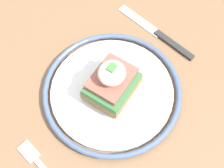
{
  "coord_description": "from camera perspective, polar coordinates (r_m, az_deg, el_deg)",
  "views": [
    {
      "loc": [
        -0.24,
        -0.14,
        1.26
      ],
      "look_at": [
        -0.02,
        -0.01,
        0.78
      ],
      "focal_mm": 50.0,
      "sensor_mm": 36.0,
      "label": 1
    }
  ],
  "objects": [
    {
      "name": "plate",
      "position": [
        0.57,
        0.0,
        -1.29
      ],
      "size": [
        0.25,
        0.25,
        0.02
      ],
      "color": "white",
      "rests_on": "dining_table"
    },
    {
      "name": "knife",
      "position": [
        0.64,
        8.93,
        8.71
      ],
      "size": [
        0.05,
        0.19,
        0.01
      ],
      "color": "#2D2D2D",
      "rests_on": "dining_table"
    },
    {
      "name": "dining_table",
      "position": [
        0.69,
        0.59,
        -4.14
      ],
      "size": [
        0.92,
        0.89,
        0.75
      ],
      "color": "#846042",
      "rests_on": "ground_plane"
    },
    {
      "name": "sandwich",
      "position": [
        0.53,
        -0.02,
        0.33
      ],
      "size": [
        0.09,
        0.07,
        0.08
      ],
      "color": "olive",
      "rests_on": "plate"
    }
  ]
}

